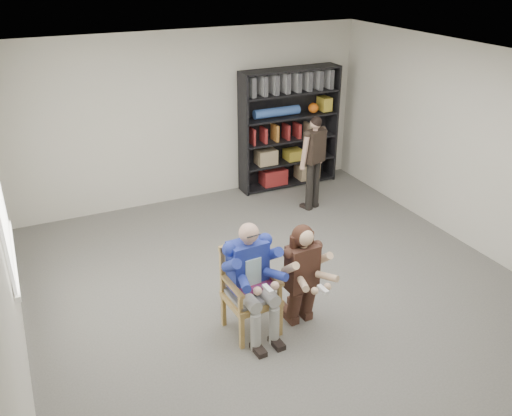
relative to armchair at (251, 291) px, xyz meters
name	(u,v)px	position (x,y,z in m)	size (l,w,h in m)	color
room_shell	(295,197)	(0.67, 0.28, 0.89)	(6.00, 7.00, 2.80)	white
floor	(292,302)	(0.67, 0.28, -0.51)	(6.00, 7.00, 0.01)	#615F59
armchair	(251,291)	(0.00, 0.00, 0.00)	(0.60, 0.58, 1.03)	#A3793B
seated_man	(251,280)	(0.00, 0.00, 0.15)	(0.58, 0.80, 1.34)	#263D92
kneeling_woman	(303,277)	(0.58, -0.12, 0.10)	(0.51, 0.82, 1.23)	#3D2A1C
bookshelf	(289,129)	(2.37, 3.56, 0.54)	(1.80, 0.38, 2.10)	black
standing_man	(314,164)	(2.25, 2.49, 0.27)	(0.48, 0.27, 1.57)	black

